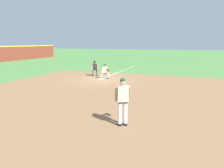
{
  "coord_description": "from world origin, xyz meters",
  "views": [
    {
      "loc": [
        -17.18,
        -7.38,
        3.16
      ],
      "look_at": [
        -6.7,
        -3.49,
        1.02
      ],
      "focal_mm": 35.0,
      "sensor_mm": 36.0,
      "label": 1
    }
  ],
  "objects_px": {
    "first_base_bag": "(101,79)",
    "umpire": "(95,68)",
    "baseball": "(106,84)",
    "first_baseman": "(105,70)",
    "pitcher": "(123,99)"
  },
  "relations": [
    {
      "from": "baseball",
      "to": "pitcher",
      "type": "xyz_separation_m",
      "value": [
        -7.63,
        -3.76,
        1.02
      ]
    },
    {
      "from": "first_base_bag",
      "to": "baseball",
      "type": "bearing_deg",
      "value": -147.16
    },
    {
      "from": "first_base_bag",
      "to": "umpire",
      "type": "bearing_deg",
      "value": 40.14
    },
    {
      "from": "first_base_bag",
      "to": "umpire",
      "type": "xyz_separation_m",
      "value": [
        1.56,
        1.32,
        0.75
      ]
    },
    {
      "from": "pitcher",
      "to": "baseball",
      "type": "bearing_deg",
      "value": 26.24
    },
    {
      "from": "baseball",
      "to": "pitcher",
      "type": "height_order",
      "value": "pitcher"
    },
    {
      "from": "baseball",
      "to": "first_baseman",
      "type": "xyz_separation_m",
      "value": [
        2.3,
        1.01,
        0.69
      ]
    },
    {
      "from": "pitcher",
      "to": "umpire",
      "type": "relative_size",
      "value": 1.27
    },
    {
      "from": "first_baseman",
      "to": "umpire",
      "type": "relative_size",
      "value": 0.92
    },
    {
      "from": "umpire",
      "to": "pitcher",
      "type": "bearing_deg",
      "value": -150.39
    },
    {
      "from": "first_base_bag",
      "to": "first_baseman",
      "type": "height_order",
      "value": "first_baseman"
    },
    {
      "from": "first_base_bag",
      "to": "baseball",
      "type": "xyz_separation_m",
      "value": [
        -1.9,
        -1.23,
        -0.01
      ]
    },
    {
      "from": "first_base_bag",
      "to": "pitcher",
      "type": "distance_m",
      "value": 10.8
    },
    {
      "from": "first_baseman",
      "to": "umpire",
      "type": "xyz_separation_m",
      "value": [
        1.16,
        1.53,
        0.06
      ]
    },
    {
      "from": "first_baseman",
      "to": "pitcher",
      "type": "bearing_deg",
      "value": -154.35
    }
  ]
}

